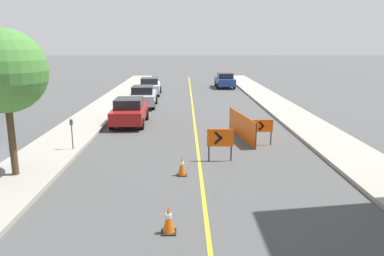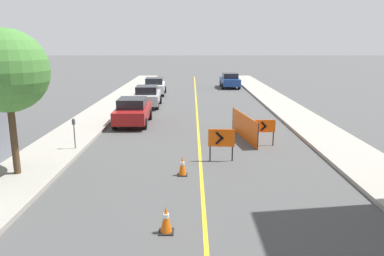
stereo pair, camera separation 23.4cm
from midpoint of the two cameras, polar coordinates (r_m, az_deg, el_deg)
lane_stripe at (r=22.09m, az=0.12°, el=0.46°), size 0.12×63.38×0.01m
sidewalk_left at (r=22.88m, az=-16.43°, el=0.56°), size 2.64×63.38×0.16m
sidewalk_right at (r=23.14m, az=16.48°, el=0.69°), size 2.64×63.38×0.16m
traffic_cone_fifth at (r=9.85m, az=-4.28°, el=-13.76°), size 0.38×0.38×0.73m
traffic_cone_farthest at (r=13.77m, az=-2.03°, el=-5.81°), size 0.36×0.36×0.72m
arrow_barricade_primary at (r=15.29m, az=3.88°, el=-1.67°), size 1.08×0.12×1.34m
arrow_barricade_secondary at (r=17.88m, az=10.37°, el=0.14°), size 0.96×0.10×1.24m
safety_mesh_fence at (r=19.08m, az=7.23°, el=0.25°), size 0.73×4.20×1.24m
parked_car_curb_near at (r=22.42m, az=-9.79°, el=2.53°), size 1.94×4.33×1.59m
parked_car_curb_mid at (r=28.54m, az=-7.69°, el=4.82°), size 1.95×4.36×1.59m
parked_car_curb_far at (r=34.97m, az=-6.63°, el=6.33°), size 2.00×4.38×1.59m
parked_car_opposite_side at (r=40.49m, az=4.86°, el=7.27°), size 1.94×4.34×1.59m
parking_meter_far_curb at (r=17.23m, az=-18.25°, el=0.03°), size 0.12×0.11×1.37m
street_tree_left_near at (r=14.26m, az=-27.10°, el=7.70°), size 2.86×2.86×5.11m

